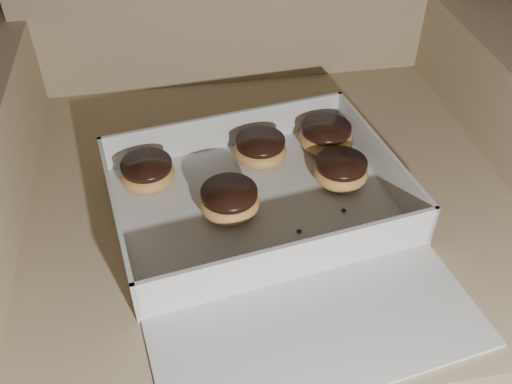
{
  "coord_description": "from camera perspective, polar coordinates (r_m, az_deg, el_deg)",
  "views": [
    {
      "loc": [
        0.79,
        0.11,
        1.03
      ],
      "look_at": [
        0.89,
        0.71,
        0.49
      ],
      "focal_mm": 40.0,
      "sensor_mm": 36.0,
      "label": 1
    }
  ],
  "objects": [
    {
      "name": "donut_a",
      "position": [
        0.9,
        0.42,
        4.3
      ],
      "size": [
        0.08,
        0.08,
        0.04
      ],
      "color": "#D5884A",
      "rests_on": "bakery_box"
    },
    {
      "name": "crumb_a",
      "position": [
        0.77,
        1.91,
        -5.72
      ],
      "size": [
        0.01,
        0.01,
        0.0
      ],
      "primitive_type": "ellipsoid",
      "color": "black",
      "rests_on": "bakery_box"
    },
    {
      "name": "donut_d",
      "position": [
        0.87,
        -10.8,
        1.92
      ],
      "size": [
        0.08,
        0.08,
        0.04
      ],
      "color": "#D5884A",
      "rests_on": "bakery_box"
    },
    {
      "name": "crumb_e",
      "position": [
        0.83,
        8.78,
        -1.82
      ],
      "size": [
        0.01,
        0.01,
        0.0
      ],
      "primitive_type": "ellipsoid",
      "color": "black",
      "rests_on": "bakery_box"
    },
    {
      "name": "crumb_d",
      "position": [
        0.79,
        4.34,
        -3.92
      ],
      "size": [
        0.01,
        0.01,
        0.0
      ],
      "primitive_type": "ellipsoid",
      "color": "black",
      "rests_on": "bakery_box"
    },
    {
      "name": "armchair",
      "position": [
        1.03,
        0.3,
        -2.08
      ],
      "size": [
        0.98,
        0.83,
        1.02
      ],
      "color": "#957E5F",
      "rests_on": "floor"
    },
    {
      "name": "donut_e",
      "position": [
        0.93,
        6.96,
        5.56
      ],
      "size": [
        0.09,
        0.09,
        0.04
      ],
      "color": "#D5884A",
      "rests_on": "bakery_box"
    },
    {
      "name": "donut_c",
      "position": [
        0.8,
        -2.67,
        -0.9
      ],
      "size": [
        0.09,
        0.09,
        0.04
      ],
      "color": "#D5884A",
      "rests_on": "bakery_box"
    },
    {
      "name": "crumb_b",
      "position": [
        0.81,
        15.05,
        -4.17
      ],
      "size": [
        0.01,
        0.01,
        0.0
      ],
      "primitive_type": "ellipsoid",
      "color": "black",
      "rests_on": "bakery_box"
    },
    {
      "name": "bakery_box",
      "position": [
        0.8,
        1.21,
        -2.63
      ],
      "size": [
        0.47,
        0.53,
        0.07
      ],
      "rotation": [
        0.0,
        0.0,
        0.16
      ],
      "color": "silver",
      "rests_on": "armchair"
    },
    {
      "name": "crumb_c",
      "position": [
        0.81,
        -0.73,
        -2.62
      ],
      "size": [
        0.01,
        0.01,
        0.0
      ],
      "primitive_type": "ellipsoid",
      "color": "black",
      "rests_on": "bakery_box"
    },
    {
      "name": "donut_b",
      "position": [
        0.86,
        8.46,
        2.1
      ],
      "size": [
        0.08,
        0.08,
        0.04
      ],
      "color": "#D5884A",
      "rests_on": "bakery_box"
    }
  ]
}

